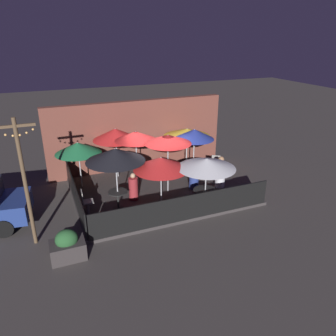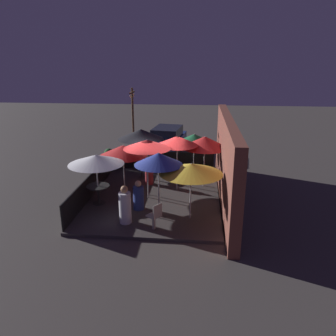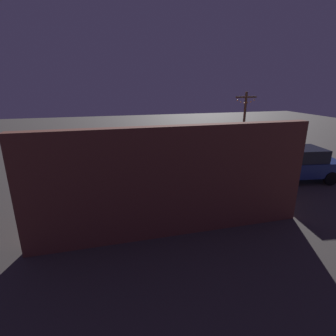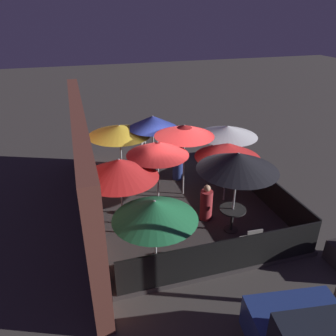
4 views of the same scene
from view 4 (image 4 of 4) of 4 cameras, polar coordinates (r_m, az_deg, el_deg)
The scene contains 21 objects.
ground_plane at distance 11.01m, azimuth 1.88°, elevation -5.96°, with size 60.00×60.00×0.00m, color #423D3A.
patio_deck at distance 10.98m, azimuth 1.88°, elevation -5.70°, with size 7.04×5.36×0.12m.
building_wall at distance 9.76m, azimuth -14.44°, elevation 0.11°, with size 8.64×0.36×3.40m.
fence_front at distance 11.71m, azimuth 14.28°, elevation -1.37°, with size 6.84×0.05×0.95m.
fence_side_left at distance 8.08m, azimuth 9.88°, elevation -14.95°, with size 0.05×5.16×0.95m.
patio_umbrella_0 at distance 8.63m, azimuth 12.08°, elevation 1.13°, with size 2.15×2.15×2.41m.
patio_umbrella_1 at distance 11.78m, azimuth 10.30°, elevation 6.38°, with size 2.15×2.15×2.01m.
patio_umbrella_2 at distance 10.28m, azimuth 2.87°, elevation 6.53°, with size 1.90×1.90×2.47m.
patio_umbrella_3 at distance 7.19m, azimuth -2.30°, elevation -7.30°, with size 1.92×1.92×2.01m.
patio_umbrella_4 at distance 10.25m, azimuth 10.37°, elevation 3.07°, with size 2.05×2.05×2.02m.
patio_umbrella_5 at distance 9.12m, azimuth -1.83°, elevation 3.43°, with size 1.77×1.77×2.41m.
patio_umbrella_6 at distance 11.59m, azimuth -8.46°, elevation 6.53°, with size 2.22×2.22×2.08m.
patio_umbrella_7 at distance 8.47m, azimuth -8.47°, elevation -0.04°, with size 2.04×2.04×2.30m.
patio_umbrella_8 at distance 11.51m, azimuth -2.67°, elevation 8.00°, with size 1.73×1.73×2.37m.
dining_table_0 at distance 9.41m, azimuth 11.16°, elevation -7.79°, with size 0.74×0.74×0.71m.
dining_table_1 at distance 12.25m, azimuth 9.84°, elevation 0.96°, with size 0.91×0.91×0.75m.
patio_chair_0 at distance 8.60m, azimuth 14.30°, elevation -12.26°, with size 0.42×0.42×0.93m.
patio_chair_1 at distance 13.14m, azimuth -3.81°, elevation 2.82°, with size 0.56×0.56×0.96m.
patron_0 at distance 9.82m, azimuth 6.66°, elevation -6.24°, with size 0.47×0.47×1.14m.
patron_1 at distance 13.01m, azimuth 1.36°, elevation 3.02°, with size 0.55×0.55×1.38m.
patron_2 at distance 12.01m, azimuth 1.78°, elevation 0.37°, with size 0.48×0.48×1.16m.
Camera 4 is at (-8.83, 2.97, 5.87)m, focal length 35.00 mm.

